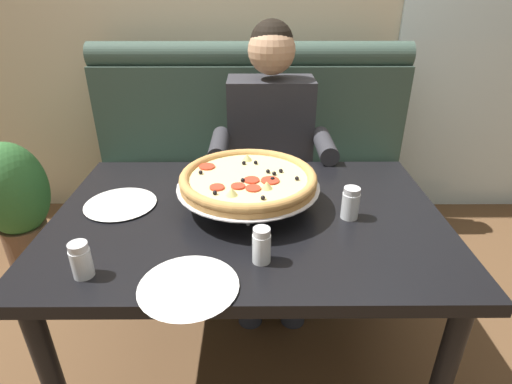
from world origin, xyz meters
TOP-DOWN VIEW (x-y plane):
  - ground_plane at (0.00, 0.00)m, footprint 16.00×16.00m
  - booth_bench at (0.00, 0.90)m, footprint 1.76×0.78m
  - dining_table at (0.00, 0.00)m, footprint 1.26×0.85m
  - diner_main at (0.10, 0.63)m, footprint 0.54×0.64m
  - pizza at (-0.00, 0.05)m, footprint 0.47×0.47m
  - shaker_oregano at (-0.42, -0.31)m, footprint 0.05×0.05m
  - shaker_pepper_flakes at (0.32, -0.03)m, footprint 0.06×0.06m
  - shaker_parmesan at (0.04, -0.25)m, footprint 0.05×0.05m
  - plate_near_left at (-0.14, -0.36)m, footprint 0.25×0.25m
  - plate_near_right at (-0.43, 0.06)m, footprint 0.24×0.24m
  - potted_plant at (-1.26, 0.76)m, footprint 0.36×0.36m

SIDE VIEW (x-z plane):
  - ground_plane at x=0.00m, z-range 0.00..0.00m
  - potted_plant at x=-1.26m, z-range 0.04..0.74m
  - booth_bench at x=0.00m, z-range -0.17..0.96m
  - dining_table at x=0.00m, z-range 0.28..1.02m
  - diner_main at x=0.10m, z-range 0.07..1.35m
  - plate_near_left at x=-0.14m, z-range 0.74..0.76m
  - plate_near_right at x=-0.43m, z-range 0.74..0.76m
  - shaker_oregano at x=-0.42m, z-range 0.73..0.83m
  - shaker_parmesan at x=0.04m, z-range 0.73..0.83m
  - shaker_pepper_flakes at x=0.32m, z-range 0.73..0.84m
  - pizza at x=0.00m, z-range 0.77..0.90m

